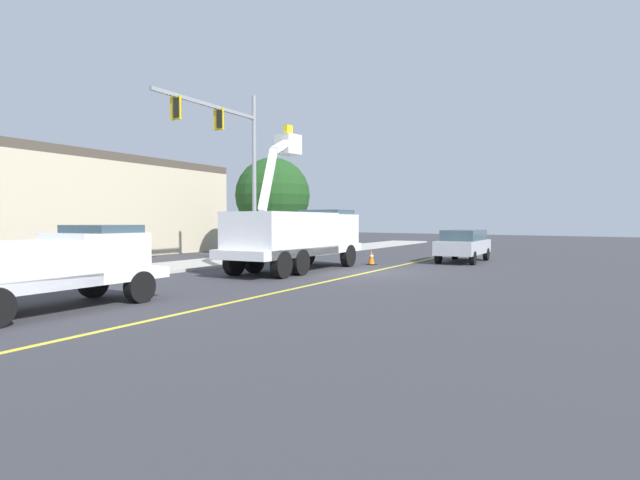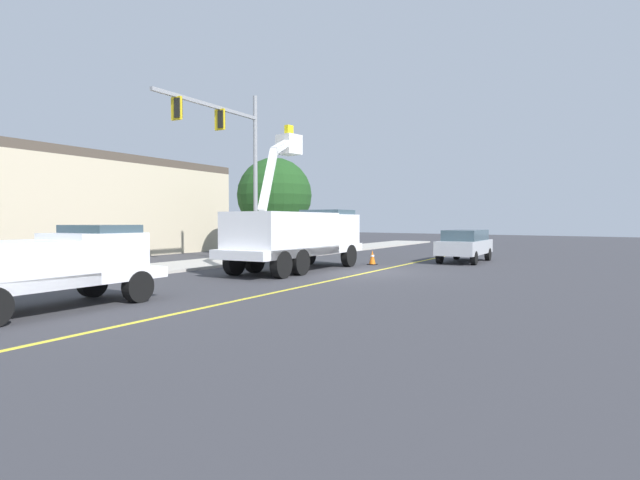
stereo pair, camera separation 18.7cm
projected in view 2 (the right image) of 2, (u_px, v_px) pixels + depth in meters
ground at (370, 272)px, 21.23m from camera, size 120.00×120.00×0.00m
sidewalk_far_side at (213, 262)px, 25.53m from camera, size 59.64×14.57×0.12m
lane_centre_stripe at (370, 272)px, 21.23m from camera, size 49.18×9.35×0.01m
utility_bucket_truck at (298, 234)px, 22.00m from camera, size 8.52×3.97×6.59m
service_pickup_truck at (48, 264)px, 12.18m from camera, size 5.89×3.09×2.06m
passing_minivan at (465, 244)px, 26.50m from camera, size 5.07×2.75×1.69m
traffic_cone_mid_front at (372, 258)px, 24.85m from camera, size 0.40×0.40×0.71m
traffic_signal_mast at (232, 147)px, 25.05m from camera, size 7.01×1.48×8.77m
commercial_building_backdrop at (17, 205)px, 28.33m from camera, size 27.37×13.26×6.12m
street_tree_right at (274, 195)px, 32.20m from camera, size 4.77×4.77×6.19m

